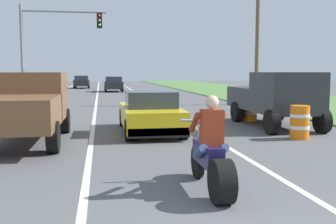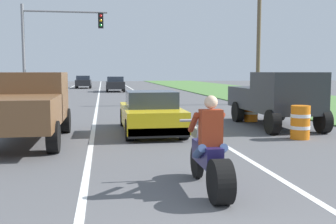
# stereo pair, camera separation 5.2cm
# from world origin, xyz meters

# --- Properties ---
(lane_stripe_left_solid) EXTENTS (0.14, 120.00, 0.01)m
(lane_stripe_left_solid) POSITION_xyz_m (-5.40, 20.00, 0.00)
(lane_stripe_left_solid) COLOR white
(lane_stripe_left_solid) RESTS_ON ground
(lane_stripe_right_solid) EXTENTS (0.14, 120.00, 0.01)m
(lane_stripe_right_solid) POSITION_xyz_m (1.80, 20.00, 0.00)
(lane_stripe_right_solid) COLOR white
(lane_stripe_right_solid) RESTS_ON ground
(lane_stripe_centre_dashed) EXTENTS (0.14, 120.00, 0.01)m
(lane_stripe_centre_dashed) POSITION_xyz_m (-1.80, 20.00, 0.00)
(lane_stripe_centre_dashed) COLOR white
(lane_stripe_centre_dashed) RESTS_ON ground
(grass_verge_right) EXTENTS (10.00, 120.00, 0.06)m
(grass_verge_right) POSITION_xyz_m (11.92, 20.00, 0.03)
(grass_verge_right) COLOR #517F3D
(grass_verge_right) RESTS_ON ground
(motorcycle_with_rider) EXTENTS (0.70, 2.21, 1.62)m
(motorcycle_with_rider) POSITION_xyz_m (0.28, 3.31, 0.59)
(motorcycle_with_rider) COLOR black
(motorcycle_with_rider) RESTS_ON ground
(sports_car_yellow) EXTENTS (1.84, 4.30, 1.37)m
(sports_car_yellow) POSITION_xyz_m (0.09, 10.05, 0.63)
(sports_car_yellow) COLOR yellow
(sports_car_yellow) RESTS_ON ground
(pickup_truck_left_lane_brown) EXTENTS (2.02, 4.80, 1.98)m
(pickup_truck_left_lane_brown) POSITION_xyz_m (-3.55, 8.68, 1.11)
(pickup_truck_left_lane_brown) COLOR brown
(pickup_truck_left_lane_brown) RESTS_ON ground
(pickup_truck_right_shoulder_dark_grey) EXTENTS (2.02, 4.80, 1.98)m
(pickup_truck_right_shoulder_dark_grey) POSITION_xyz_m (4.74, 10.68, 1.11)
(pickup_truck_right_shoulder_dark_grey) COLOR #2D3035
(pickup_truck_right_shoulder_dark_grey) RESTS_ON ground
(traffic_light_mast_near) EXTENTS (5.10, 0.34, 6.00)m
(traffic_light_mast_near) POSITION_xyz_m (-4.52, 22.36, 4.03)
(traffic_light_mast_near) COLOR gray
(traffic_light_mast_near) RESTS_ON ground
(utility_pole_roadside) EXTENTS (0.24, 0.24, 8.29)m
(utility_pole_roadside) POSITION_xyz_m (7.92, 20.39, 4.14)
(utility_pole_roadside) COLOR brown
(utility_pole_roadside) RESTS_ON ground
(construction_barrel_nearest) EXTENTS (0.58, 0.58, 1.00)m
(construction_barrel_nearest) POSITION_xyz_m (4.33, 8.03, 0.50)
(construction_barrel_nearest) COLOR orange
(construction_barrel_nearest) RESTS_ON ground
(construction_barrel_mid) EXTENTS (0.58, 0.58, 1.00)m
(construction_barrel_mid) POSITION_xyz_m (4.42, 12.31, 0.50)
(construction_barrel_mid) COLOR orange
(construction_barrel_mid) RESTS_ON ground
(distant_car_far_ahead) EXTENTS (1.80, 4.00, 1.50)m
(distant_car_far_ahead) POSITION_xyz_m (-0.23, 37.19, 0.77)
(distant_car_far_ahead) COLOR #262628
(distant_car_far_ahead) RESTS_ON ground
(distant_car_further_ahead) EXTENTS (1.80, 4.00, 1.50)m
(distant_car_further_ahead) POSITION_xyz_m (-3.73, 46.08, 0.77)
(distant_car_further_ahead) COLOR #262628
(distant_car_further_ahead) RESTS_ON ground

